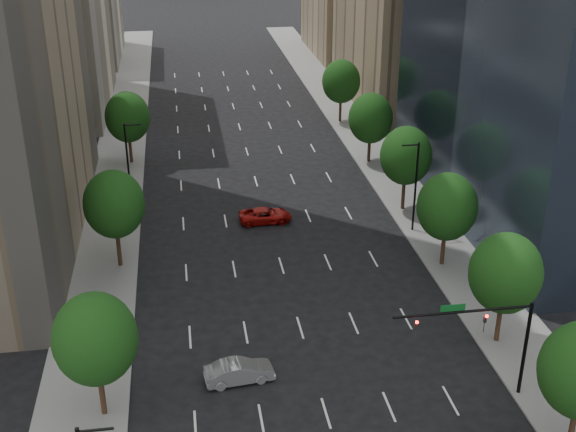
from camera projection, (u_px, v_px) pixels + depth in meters
sidewalk_left at (109, 228)px, 72.51m from camera, size 6.00×200.00×0.15m
sidewalk_right at (416, 208)px, 76.76m from camera, size 6.00×200.00×0.15m
filler_left at (78, 9)px, 135.72m from camera, size 14.00×26.00×18.00m
filler_right at (350, 10)px, 140.30m from camera, size 14.00×26.00×16.00m
tree_right_1 at (505, 273)px, 52.63m from camera, size 5.20×5.20×8.75m
tree_right_2 at (447, 207)px, 63.47m from camera, size 5.20×5.20×8.61m
tree_right_3 at (406, 156)px, 74.12m from camera, size 5.20×5.20×8.89m
tree_right_4 at (371, 118)px, 86.87m from camera, size 5.20×5.20×8.46m
tree_right_5 at (341, 81)px, 101.12m from camera, size 5.20×5.20×8.75m
tree_left_0 at (95, 339)px, 45.20m from camera, size 5.20×5.20×8.75m
tree_left_1 at (114, 204)px, 63.07m from camera, size 5.20×5.20×8.97m
tree_left_2 at (127, 117)px, 86.54m from camera, size 5.20×5.20×8.68m
streetlight_rn at (415, 185)px, 69.99m from camera, size 1.70×0.20×9.00m
streetlight_ln at (128, 163)px, 75.29m from camera, size 1.70×0.20×9.00m
traffic_signal at (491, 331)px, 47.01m from camera, size 9.12×0.40×7.38m
car_silver at (239, 372)px, 50.44m from camera, size 4.89×2.20×1.56m
car_red_far at (265, 215)px, 73.59m from camera, size 5.26×2.53×1.45m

